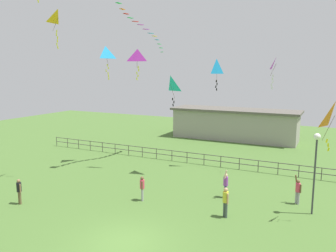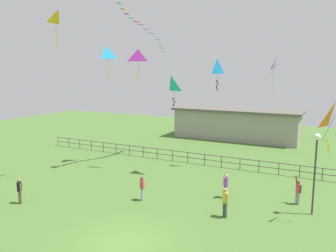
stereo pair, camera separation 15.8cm
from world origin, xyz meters
name	(u,v)px [view 2 (the right image)]	position (x,y,z in m)	size (l,w,h in m)	color
ground_plane	(123,242)	(0.00, 0.00, 0.00)	(80.00, 80.00, 0.00)	#476B2D
lamppost	(316,156)	(7.56, 7.28, 3.30)	(0.36, 0.36, 4.56)	#38383D
person_0	(19,189)	(-8.15, 1.05, 0.88)	(0.44, 0.28, 1.53)	brown
person_1	(298,190)	(6.66, 8.46, 0.88)	(0.43, 0.38, 1.75)	#99999E
person_2	(225,200)	(3.37, 4.73, 0.96)	(0.41, 0.36, 1.67)	#3F4C47
person_3	(226,184)	(2.52, 7.53, 0.92)	(0.29, 0.49, 1.84)	navy
person_4	(142,187)	(-1.89, 4.79, 0.87)	(0.28, 0.41, 1.52)	#99999E
kite_0	(106,54)	(-9.17, 11.23, 9.26)	(0.88, 1.20, 2.76)	#198CD1
kite_2	(277,65)	(4.20, 13.75, 8.31)	(0.69, 0.93, 2.35)	#B22DB2
kite_3	(335,117)	(8.31, 6.24, 5.63)	(0.92, 0.95, 2.54)	orange
kite_4	(59,19)	(-9.07, 5.89, 11.39)	(0.85, 0.99, 2.61)	yellow
kite_5	(138,56)	(-5.70, 10.65, 8.98)	(1.18, 0.61, 2.38)	#B22DB2
kite_6	(171,84)	(-2.63, 10.19, 6.88)	(1.15, 0.86, 2.25)	#19B2B2
kite_7	(217,68)	(-0.38, 13.91, 8.12)	(0.81, 0.67, 2.51)	#198CD1
streamer_kite	(123,2)	(-6.72, 10.26, 13.02)	(1.28, 7.42, 4.26)	#B22DB2
waterfront_railing	(215,159)	(-0.41, 14.00, 0.63)	(36.02, 0.06, 0.95)	#4C4742
pavilion_building	(236,124)	(-2.08, 26.00, 1.79)	(14.58, 4.48, 3.54)	gray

